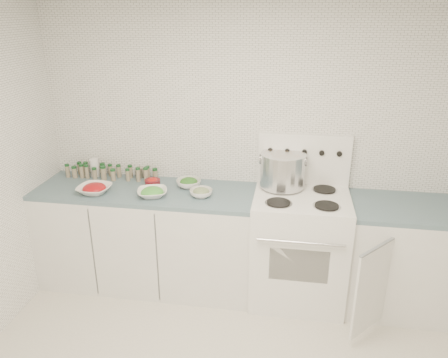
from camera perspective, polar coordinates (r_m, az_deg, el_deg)
room_walls at (r=2.21m, az=-1.06°, el=1.15°), size 3.54×3.04×2.52m
counter_left at (r=3.92m, az=-9.85°, el=-7.42°), size 1.85×0.62×0.90m
stove at (r=3.71m, az=9.75°, el=-8.38°), size 0.76×0.70×1.36m
counter_right at (r=3.85m, az=22.18°, el=-9.46°), size 0.89×0.93×0.90m
stock_pot at (r=3.60m, az=7.67°, el=1.35°), size 0.39×0.37×0.28m
bowl_tomato at (r=3.74m, az=-16.57°, el=-1.24°), size 0.29×0.29×0.09m
bowl_snowpea at (r=3.57m, az=-9.35°, el=-1.73°), size 0.30×0.30×0.08m
bowl_broccoli at (r=3.72m, az=-4.63°, el=-0.49°), size 0.23×0.23×0.08m
bowl_zucchini at (r=3.53m, az=-3.01°, el=-1.76°), size 0.22×0.22×0.07m
bowl_pepper at (r=3.76m, az=-9.31°, el=-0.45°), size 0.13×0.13×0.08m
salt_canister at (r=4.10m, az=-16.54°, el=1.42°), size 0.08×0.08×0.16m
tin_can at (r=3.98m, az=-10.98°, el=0.83°), size 0.08×0.08×0.09m
spice_cluster at (r=4.03m, az=-14.86°, el=0.91°), size 0.84×0.15×0.13m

